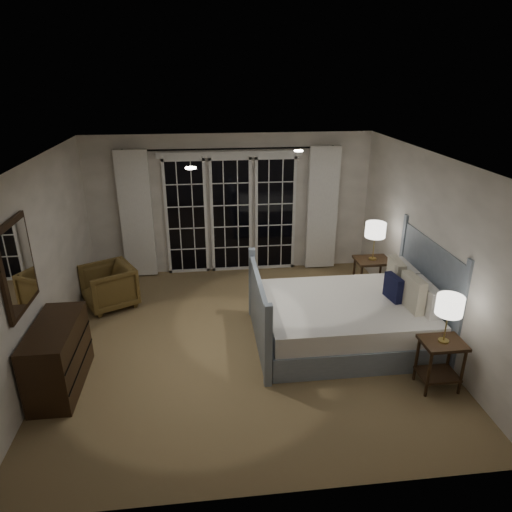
{
  "coord_description": "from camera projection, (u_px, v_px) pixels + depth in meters",
  "views": [
    {
      "loc": [
        -0.47,
        -5.4,
        3.47
      ],
      "look_at": [
        0.22,
        0.51,
        1.05
      ],
      "focal_mm": 32.0,
      "sensor_mm": 36.0,
      "label": 1
    }
  ],
  "objects": [
    {
      "name": "floor",
      "position": [
        244.0,
        340.0,
        6.33
      ],
      "size": [
        5.0,
        5.0,
        0.0
      ],
      "primitive_type": "plane",
      "color": "olive",
      "rests_on": "ground"
    },
    {
      "name": "ceiling",
      "position": [
        242.0,
        159.0,
        5.38
      ],
      "size": [
        5.0,
        5.0,
        0.0
      ],
      "primitive_type": "plane",
      "rotation": [
        3.14,
        0.0,
        0.0
      ],
      "color": "silver",
      "rests_on": "wall_back"
    },
    {
      "name": "wall_left",
      "position": [
        41.0,
        266.0,
        5.59
      ],
      "size": [
        0.02,
        5.0,
        2.5
      ],
      "primitive_type": "cube",
      "color": "white",
      "rests_on": "floor"
    },
    {
      "name": "wall_right",
      "position": [
        429.0,
        249.0,
        6.12
      ],
      "size": [
        0.02,
        5.0,
        2.5
      ],
      "primitive_type": "cube",
      "color": "white",
      "rests_on": "floor"
    },
    {
      "name": "wall_back",
      "position": [
        231.0,
        205.0,
        8.16
      ],
      "size": [
        5.0,
        0.02,
        2.5
      ],
      "primitive_type": "cube",
      "color": "white",
      "rests_on": "floor"
    },
    {
      "name": "wall_front",
      "position": [
        272.0,
        378.0,
        3.55
      ],
      "size": [
        5.0,
        0.02,
        2.5
      ],
      "primitive_type": "cube",
      "color": "white",
      "rests_on": "floor"
    },
    {
      "name": "french_doors",
      "position": [
        231.0,
        214.0,
        8.18
      ],
      "size": [
        2.5,
        0.04,
        2.2
      ],
      "color": "black",
      "rests_on": "wall_back"
    },
    {
      "name": "curtain_rod",
      "position": [
        230.0,
        149.0,
        7.69
      ],
      "size": [
        3.5,
        0.03,
        0.03
      ],
      "primitive_type": "cylinder",
      "rotation": [
        0.0,
        1.57,
        0.0
      ],
      "color": "black",
      "rests_on": "wall_back"
    },
    {
      "name": "curtain_left",
      "position": [
        136.0,
        215.0,
        7.91
      ],
      "size": [
        0.55,
        0.1,
        2.25
      ],
      "primitive_type": "cube",
      "color": "white",
      "rests_on": "curtain_rod"
    },
    {
      "name": "curtain_right",
      "position": [
        322.0,
        209.0,
        8.26
      ],
      "size": [
        0.55,
        0.1,
        2.25
      ],
      "primitive_type": "cube",
      "color": "white",
      "rests_on": "curtain_rod"
    },
    {
      "name": "downlight_a",
      "position": [
        299.0,
        151.0,
        6.03
      ],
      "size": [
        0.12,
        0.12,
        0.01
      ],
      "primitive_type": "cylinder",
      "color": "white",
      "rests_on": "ceiling"
    },
    {
      "name": "downlight_b",
      "position": [
        191.0,
        168.0,
        4.96
      ],
      "size": [
        0.12,
        0.12,
        0.01
      ],
      "primitive_type": "cylinder",
      "color": "white",
      "rests_on": "ceiling"
    },
    {
      "name": "bed",
      "position": [
        348.0,
        317.0,
        6.23
      ],
      "size": [
        2.38,
        1.72,
        1.4
      ],
      "color": "gray",
      "rests_on": "floor"
    },
    {
      "name": "nightstand_left",
      "position": [
        440.0,
        357.0,
        5.25
      ],
      "size": [
        0.48,
        0.38,
        0.62
      ],
      "color": "#322010",
      "rests_on": "floor"
    },
    {
      "name": "nightstand_right",
      "position": [
        371.0,
        273.0,
        7.33
      ],
      "size": [
        0.53,
        0.43,
        0.69
      ],
      "color": "#322010",
      "rests_on": "floor"
    },
    {
      "name": "lamp_left",
      "position": [
        450.0,
        306.0,
        5.0
      ],
      "size": [
        0.3,
        0.3,
        0.57
      ],
      "color": "tan",
      "rests_on": "nightstand_left"
    },
    {
      "name": "lamp_right",
      "position": [
        375.0,
        230.0,
        7.06
      ],
      "size": [
        0.31,
        0.31,
        0.61
      ],
      "color": "tan",
      "rests_on": "nightstand_right"
    },
    {
      "name": "armchair",
      "position": [
        109.0,
        286.0,
        7.15
      ],
      "size": [
        0.99,
        0.98,
        0.68
      ],
      "primitive_type": "imported",
      "rotation": [
        0.0,
        0.0,
        -1.08
      ],
      "color": "brown",
      "rests_on": "floor"
    },
    {
      "name": "dresser",
      "position": [
        58.0,
        356.0,
        5.27
      ],
      "size": [
        0.49,
        1.15,
        0.81
      ],
      "color": "#322010",
      "rests_on": "floor"
    },
    {
      "name": "mirror",
      "position": [
        17.0,
        267.0,
        4.82
      ],
      "size": [
        0.05,
        0.85,
        1.0
      ],
      "color": "#322010",
      "rests_on": "wall_left"
    }
  ]
}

